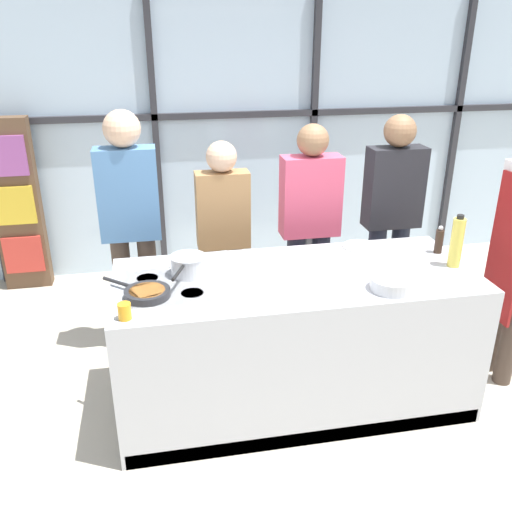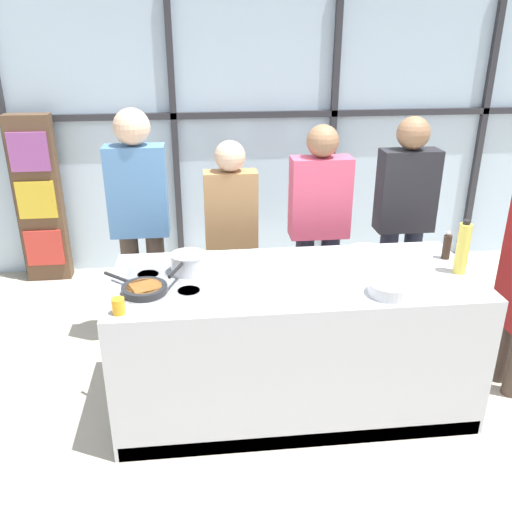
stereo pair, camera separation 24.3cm
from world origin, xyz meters
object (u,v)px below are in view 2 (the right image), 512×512
spectator_center_left (231,230)px  saucepan (188,263)px  spectator_far_left (139,215)px  spectator_center_right (319,222)px  pepper_grinder (447,246)px  juice_glass_near (118,306)px  oil_bottle (463,248)px  spectator_far_right (404,214)px  frying_pan (144,289)px  mixing_bowl (390,288)px  white_plate (366,250)px

spectator_center_left → saucepan: 0.81m
spectator_far_left → spectator_center_right: bearing=-180.0°
saucepan → pepper_grinder: 1.67m
spectator_center_left → juice_glass_near: (-0.68, -1.22, 0.06)m
oil_bottle → spectator_far_right: bearing=90.7°
frying_pan → mixing_bowl: 1.40m
saucepan → mixing_bowl: bearing=-20.4°
frying_pan → white_plate: bearing=17.6°
mixing_bowl → juice_glass_near: (-1.50, -0.06, 0.00)m
saucepan → spectator_far_right: bearing=24.3°
frying_pan → juice_glass_near: 0.26m
spectator_far_left → oil_bottle: 2.21m
pepper_grinder → spectator_center_right: bearing=134.2°
spectator_center_right → mixing_bowl: spectator_center_right is taller
spectator_center_right → saucepan: 1.23m
saucepan → mixing_bowl: 1.21m
saucepan → white_plate: (1.19, 0.22, -0.06)m
frying_pan → oil_bottle: bearing=1.8°
spectator_far_left → spectator_center_left: (0.67, 0.00, -0.15)m
frying_pan → pepper_grinder: (1.92, 0.28, 0.06)m
spectator_center_left → white_plate: spectator_center_left is taller
spectator_far_left → frying_pan: bearing=95.7°
spectator_far_right → juice_glass_near: bearing=31.4°
frying_pan → spectator_far_left: bearing=95.7°
white_plate → oil_bottle: (0.46, -0.40, 0.15)m
spectator_far_right → oil_bottle: spectator_far_right is taller
oil_bottle → juice_glass_near: 2.04m
spectator_center_right → white_plate: size_ratio=6.89×
saucepan → spectator_center_right: bearing=37.2°
mixing_bowl → oil_bottle: 0.59m
spectator_far_left → mixing_bowl: (1.49, -1.16, -0.09)m
spectator_far_left → spectator_center_left: size_ratio=1.15×
spectator_far_left → oil_bottle: size_ratio=5.33×
spectator_center_left → mixing_bowl: size_ratio=6.33×
spectator_far_left → oil_bottle: (2.01, -0.92, 0.03)m
spectator_center_left → pepper_grinder: (1.35, -0.71, 0.10)m
frying_pan → white_plate: 1.52m
saucepan → juice_glass_near: bearing=-127.1°
white_plate → spectator_far_left: bearing=161.2°
spectator_center_left → pepper_grinder: size_ratio=8.28×
oil_bottle → spectator_center_right: bearing=126.2°
spectator_far_left → spectator_far_right: bearing=-180.0°
spectator_center_left → pepper_grinder: 1.53m
frying_pan → white_plate: frying_pan is taller
white_plate → juice_glass_near: juice_glass_near is taller
spectator_far_right → frying_pan: (-1.90, -0.98, -0.04)m
frying_pan → mixing_bowl: mixing_bowl is taller
frying_pan → mixing_bowl: bearing=-7.4°
spectator_far_left → pepper_grinder: 2.14m
spectator_center_right → saucepan: size_ratio=4.34×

